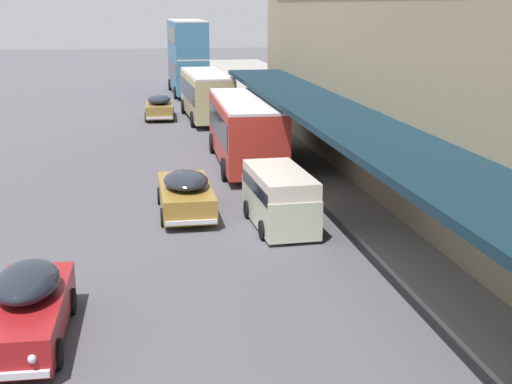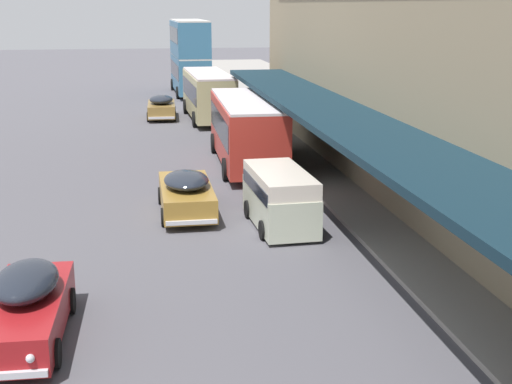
# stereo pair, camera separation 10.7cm
# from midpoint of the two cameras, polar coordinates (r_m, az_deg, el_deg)

# --- Properties ---
(transit_bus_kerbside_front) EXTENTS (2.92, 9.23, 3.11)m
(transit_bus_kerbside_front) POSITION_cam_midpoint_polar(r_m,az_deg,el_deg) (47.39, -4.06, 7.93)
(transit_bus_kerbside_front) COLOR tan
(transit_bus_kerbside_front) RESTS_ON ground
(transit_bus_kerbside_rear) EXTENTS (2.99, 9.48, 3.14)m
(transit_bus_kerbside_rear) POSITION_cam_midpoint_polar(r_m,az_deg,el_deg) (33.56, -0.97, 5.18)
(transit_bus_kerbside_rear) COLOR #B62F25
(transit_bus_kerbside_rear) RESTS_ON ground
(transit_bus_kerbside_far) EXTENTS (2.98, 9.68, 6.18)m
(transit_bus_kerbside_far) POSITION_cam_midpoint_polar(r_m,az_deg,el_deg) (61.37, -5.58, 10.89)
(transit_bus_kerbside_far) COLOR teal
(transit_bus_kerbside_far) RESTS_ON ground
(sedan_trailing_mid) EXTENTS (1.86, 4.74, 1.68)m
(sedan_trailing_mid) POSITION_cam_midpoint_polar(r_m,az_deg,el_deg) (17.06, -17.96, -8.69)
(sedan_trailing_mid) COLOR #A3191D
(sedan_trailing_mid) RESTS_ON ground
(sedan_oncoming_front) EXTENTS (2.03, 4.56, 1.60)m
(sedan_oncoming_front) POSITION_cam_midpoint_polar(r_m,az_deg,el_deg) (48.34, -7.80, 6.76)
(sedan_oncoming_front) COLOR olive
(sedan_oncoming_front) RESTS_ON ground
(sedan_second_near) EXTENTS (1.96, 4.90, 1.57)m
(sedan_second_near) POSITION_cam_midpoint_polar(r_m,az_deg,el_deg) (25.98, -5.76, -0.07)
(sedan_second_near) COLOR olive
(sedan_second_near) RESTS_ON ground
(vw_van) EXTENTS (2.04, 4.62, 1.96)m
(vw_van) POSITION_cam_midpoint_polar(r_m,az_deg,el_deg) (24.36, 1.70, -0.23)
(vw_van) COLOR beige
(vw_van) RESTS_ON ground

